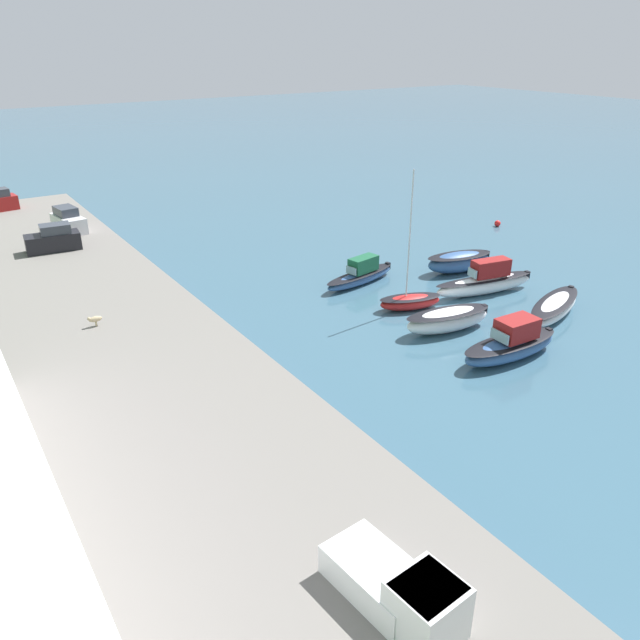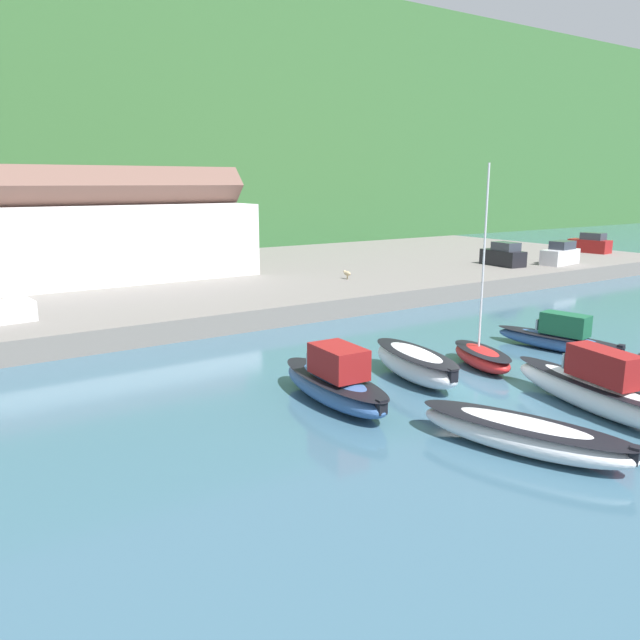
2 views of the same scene
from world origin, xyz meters
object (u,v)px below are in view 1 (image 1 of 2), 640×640
(moored_boat_2, at_px, (410,301))
(moored_boat_3, at_px, (361,275))
(parked_car_0, at_px, (68,221))
(dog_on_quay, at_px, (95,319))
(moored_boat_4, at_px, (554,307))
(mooring_buoy_1, at_px, (497,223))
(moored_boat_6, at_px, (459,262))
(pickup_truck_0, at_px, (402,592))
(parked_car_3, at_px, (53,239))
(moored_boat_1, at_px, (448,319))
(moored_boat_0, at_px, (511,344))
(moored_boat_5, at_px, (485,282))

(moored_boat_2, relative_size, moored_boat_3, 1.35)
(parked_car_0, height_order, dog_on_quay, parked_car_0)
(moored_boat_4, bearing_deg, moored_boat_2, 30.68)
(moored_boat_2, distance_m, parked_car_0, 32.42)
(moored_boat_4, distance_m, mooring_buoy_1, 21.89)
(moored_boat_6, height_order, pickup_truck_0, pickup_truck_0)
(moored_boat_4, distance_m, parked_car_3, 39.04)
(moored_boat_6, relative_size, parked_car_0, 1.37)
(moored_boat_1, height_order, moored_boat_2, moored_boat_2)
(parked_car_3, bearing_deg, moored_boat_4, -133.41)
(moored_boat_1, distance_m, moored_boat_6, 11.48)
(parked_car_3, bearing_deg, moored_boat_2, -136.23)
(moored_boat_0, distance_m, dog_on_quay, 24.88)
(moored_boat_6, bearing_deg, parked_car_0, 55.04)
(moored_boat_6, bearing_deg, moored_boat_2, 124.00)
(pickup_truck_0, distance_m, mooring_buoy_1, 49.33)
(parked_car_3, bearing_deg, moored_boat_6, -120.89)
(moored_boat_3, bearing_deg, moored_boat_2, 168.36)
(dog_on_quay, bearing_deg, moored_boat_2, -107.89)
(moored_boat_1, distance_m, mooring_buoy_1, 26.02)
(moored_boat_3, xyz_separation_m, moored_boat_6, (-2.22, -8.16, 0.13))
(moored_boat_1, height_order, mooring_buoy_1, moored_boat_1)
(moored_boat_4, height_order, parked_car_0, parked_car_0)
(moored_boat_3, relative_size, dog_on_quay, 8.21)
(parked_car_0, bearing_deg, mooring_buoy_1, 147.16)
(moored_boat_5, relative_size, moored_boat_6, 1.40)
(moored_boat_5, xyz_separation_m, dog_on_quay, (7.10, 26.15, 0.81))
(moored_boat_1, relative_size, parked_car_3, 1.45)
(moored_boat_3, distance_m, pickup_truck_0, 31.15)
(parked_car_3, distance_m, mooring_buoy_1, 41.18)
(pickup_truck_0, bearing_deg, mooring_buoy_1, -146.40)
(moored_boat_2, xyz_separation_m, moored_boat_3, (5.84, -0.10, 0.13))
(parked_car_3, relative_size, dog_on_quay, 4.99)
(moored_boat_1, relative_size, moored_boat_4, 0.84)
(moored_boat_3, height_order, moored_boat_6, moored_boat_3)
(moored_boat_0, height_order, moored_boat_5, moored_boat_5)
(moored_boat_0, height_order, moored_boat_4, moored_boat_0)
(parked_car_3, relative_size, pickup_truck_0, 0.89)
(moored_boat_6, height_order, dog_on_quay, dog_on_quay)
(moored_boat_1, relative_size, parked_car_0, 1.43)
(moored_boat_0, relative_size, parked_car_0, 1.60)
(moored_boat_0, relative_size, moored_boat_1, 1.12)
(parked_car_0, height_order, mooring_buoy_1, parked_car_0)
(moored_boat_2, bearing_deg, moored_boat_3, 16.73)
(moored_boat_3, relative_size, mooring_buoy_1, 11.72)
(moored_boat_1, bearing_deg, moored_boat_4, -96.54)
(pickup_truck_0, xyz_separation_m, dog_on_quay, (26.04, 2.09, -0.36))
(parked_car_3, xyz_separation_m, pickup_truck_0, (-42.82, -0.80, -0.10))
(pickup_truck_0, bearing_deg, moored_boat_5, -146.79)
(moored_boat_0, height_order, moored_boat_6, moored_boat_0)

